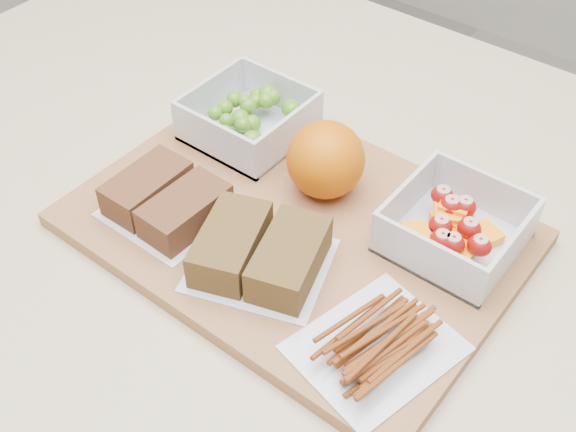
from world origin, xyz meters
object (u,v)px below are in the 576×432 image
at_px(pretzel_bag, 377,339).
at_px(orange, 326,160).
at_px(sandwich_bag_left, 166,200).
at_px(cutting_board, 296,228).
at_px(sandwich_bag_center, 260,252).
at_px(grape_container, 251,118).
at_px(fruit_container, 454,229).

bearing_deg(pretzel_bag, orange, 138.20).
bearing_deg(sandwich_bag_left, cutting_board, 32.06).
xyz_separation_m(sandwich_bag_left, pretzel_bag, (0.25, -0.01, -0.00)).
relative_size(orange, sandwich_bag_center, 0.52).
relative_size(grape_container, pretzel_bag, 0.78).
distance_m(cutting_board, orange, 0.07).
bearing_deg(orange, pretzel_bag, -41.80).
relative_size(fruit_container, orange, 1.46).
distance_m(cutting_board, pretzel_bag, 0.17).
bearing_deg(orange, sandwich_bag_left, -129.34).
bearing_deg(sandwich_bag_center, grape_container, 132.38).
xyz_separation_m(cutting_board, pretzel_bag, (0.14, -0.08, 0.02)).
relative_size(fruit_container, sandwich_bag_center, 0.76).
distance_m(grape_container, sandwich_bag_center, 0.20).
height_order(cutting_board, sandwich_bag_left, sandwich_bag_left).
relative_size(cutting_board, orange, 5.30).
distance_m(cutting_board, sandwich_bag_center, 0.07).
distance_m(grape_container, orange, 0.12).
relative_size(grape_container, sandwich_bag_center, 0.77).
relative_size(orange, pretzel_bag, 0.53).
bearing_deg(cutting_board, pretzel_bag, -28.17).
relative_size(fruit_container, pretzel_bag, 0.77).
bearing_deg(orange, fruit_container, 5.30).
xyz_separation_m(cutting_board, sandwich_bag_center, (0.01, -0.07, 0.03)).
relative_size(fruit_container, sandwich_bag_left, 1.01).
xyz_separation_m(fruit_container, sandwich_bag_center, (-0.13, -0.14, -0.00)).
distance_m(cutting_board, fruit_container, 0.15).
distance_m(grape_container, pretzel_bag, 0.31).
relative_size(cutting_board, pretzel_bag, 2.80).
distance_m(orange, pretzel_bag, 0.20).
xyz_separation_m(cutting_board, sandwich_bag_left, (-0.11, -0.07, 0.03)).
distance_m(orange, sandwich_bag_center, 0.12).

